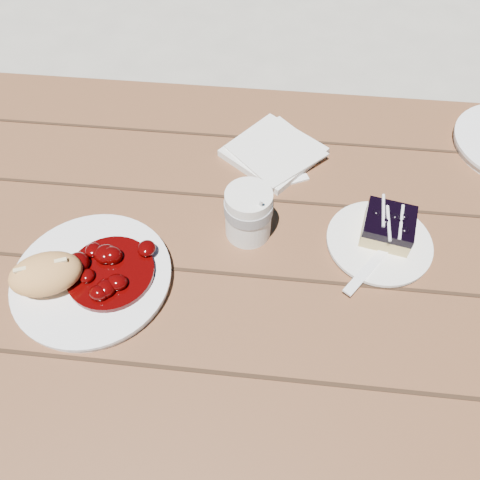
# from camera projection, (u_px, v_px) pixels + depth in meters

# --- Properties ---
(ground) EXTENTS (60.00, 60.00, 0.00)m
(ground) POSITION_uv_depth(u_px,v_px,m) (255.00, 389.00, 1.38)
(ground) COLOR #A19D92
(ground) RESTS_ON ground
(picnic_table) EXTENTS (2.00, 1.55, 0.75)m
(picnic_table) POSITION_uv_depth(u_px,v_px,m) (263.00, 286.00, 0.91)
(picnic_table) COLOR #56331E
(picnic_table) RESTS_ON ground
(main_plate) EXTENTS (0.24, 0.24, 0.02)m
(main_plate) POSITION_uv_depth(u_px,v_px,m) (93.00, 278.00, 0.72)
(main_plate) COLOR white
(main_plate) RESTS_ON picnic_table
(goulash_stew) EXTENTS (0.13, 0.13, 0.04)m
(goulash_stew) POSITION_uv_depth(u_px,v_px,m) (108.00, 267.00, 0.70)
(goulash_stew) COLOR #420202
(goulash_stew) RESTS_ON main_plate
(bread_roll) EXTENTS (0.12, 0.10, 0.05)m
(bread_roll) POSITION_uv_depth(u_px,v_px,m) (46.00, 274.00, 0.68)
(bread_roll) COLOR tan
(bread_roll) RESTS_ON main_plate
(dessert_plate) EXTENTS (0.16, 0.16, 0.01)m
(dessert_plate) POSITION_uv_depth(u_px,v_px,m) (379.00, 243.00, 0.76)
(dessert_plate) COLOR white
(dessert_plate) RESTS_ON picnic_table
(blueberry_cake) EXTENTS (0.09, 0.09, 0.05)m
(blueberry_cake) POSITION_uv_depth(u_px,v_px,m) (388.00, 226.00, 0.75)
(blueberry_cake) COLOR tan
(blueberry_cake) RESTS_ON dessert_plate
(fork_dessert) EXTENTS (0.11, 0.14, 0.00)m
(fork_dessert) POSITION_uv_depth(u_px,v_px,m) (369.00, 267.00, 0.73)
(fork_dessert) COLOR white
(fork_dessert) RESTS_ON dessert_plate
(coffee_cup) EXTENTS (0.07, 0.07, 0.09)m
(coffee_cup) POSITION_uv_depth(u_px,v_px,m) (248.00, 214.00, 0.75)
(coffee_cup) COLOR white
(coffee_cup) RESTS_ON picnic_table
(napkin_stack) EXTENTS (0.21, 0.21, 0.01)m
(napkin_stack) POSITION_uv_depth(u_px,v_px,m) (273.00, 152.00, 0.89)
(napkin_stack) COLOR white
(napkin_stack) RESTS_ON picnic_table
(fork_table) EXTENTS (0.16, 0.09, 0.00)m
(fork_table) POSITION_uv_depth(u_px,v_px,m) (276.00, 185.00, 0.84)
(fork_table) COLOR white
(fork_table) RESTS_ON picnic_table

